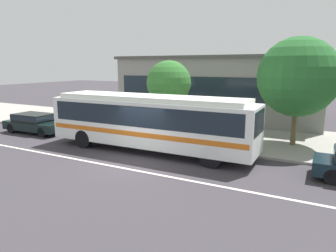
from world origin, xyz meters
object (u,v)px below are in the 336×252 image
Objects in this scene: transit_bus at (150,119)px; pedestrian_waiting_near_sign at (185,124)px; sedan_behind_bus at (35,122)px; bus_stop_sign at (225,117)px; street_tree_mid_block at (298,77)px; street_tree_near_stop at (169,83)px.

transit_bus is 6.98× the size of pedestrian_waiting_near_sign.
sedan_behind_bus is 1.72× the size of bus_stop_sign.
bus_stop_sign is 0.44× the size of street_tree_mid_block.
pedestrian_waiting_near_sign is at bearing 13.36° from sedan_behind_bus.
street_tree_near_stop is at bearing 141.00° from pedestrian_waiting_near_sign.
transit_bus is 4.36× the size of bus_stop_sign.
transit_bus is 4.61m from street_tree_near_stop.
pedestrian_waiting_near_sign is 2.76m from bus_stop_sign.
street_tree_near_stop is at bearing 155.49° from bus_stop_sign.
street_tree_near_stop is 7.68m from street_tree_mid_block.
sedan_behind_bus is 0.75× the size of street_tree_mid_block.
street_tree_near_stop reaches higher than bus_stop_sign.
street_tree_mid_block reaches higher than bus_stop_sign.
sedan_behind_bus is at bearing -171.70° from bus_stop_sign.
pedestrian_waiting_near_sign is at bearing -39.00° from street_tree_near_stop.
bus_stop_sign is (3.40, 2.14, 0.05)m from transit_bus.
bus_stop_sign is at bearing -24.51° from street_tree_near_stop.
pedestrian_waiting_near_sign reaches higher than sedan_behind_bus.
sedan_behind_bus is at bearing -165.24° from street_tree_mid_block.
bus_stop_sign is 5.16m from street_tree_near_stop.
transit_bus is at bearing -106.49° from pedestrian_waiting_near_sign.
pedestrian_waiting_near_sign is at bearing 168.40° from bus_stop_sign.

